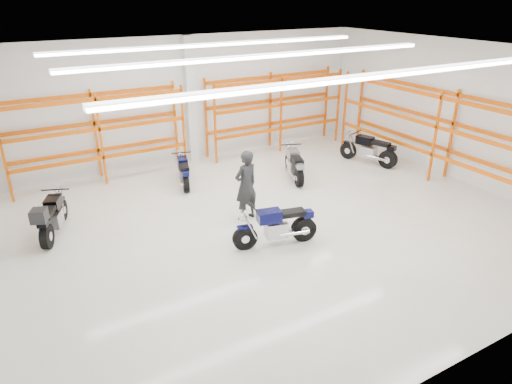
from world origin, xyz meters
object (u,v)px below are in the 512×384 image
motorcycle_back_a (51,218)px  motorcycle_back_d (371,150)px  motorcycle_back_b (184,172)px  motorcycle_back_c (294,165)px  motorcycle_main (279,226)px  standing_man (246,186)px  structural_column (190,101)px

motorcycle_back_a → motorcycle_back_d: (10.91, 0.08, -0.03)m
motorcycle_back_d → motorcycle_back_b: bearing=167.2°
motorcycle_back_c → motorcycle_main: bearing=-129.0°
motorcycle_back_b → motorcycle_back_c: (3.44, -1.36, 0.05)m
motorcycle_back_d → motorcycle_back_a: bearing=-179.6°
motorcycle_main → standing_man: size_ratio=1.08×
motorcycle_back_c → structural_column: (-2.24, 3.44, 1.76)m
motorcycle_back_a → standing_man: standing_man is taller
standing_man → motorcycle_back_c: bearing=-158.8°
motorcycle_back_a → structural_column: size_ratio=0.48×
motorcycle_main → standing_man: standing_man is taller
standing_man → motorcycle_back_a: bearing=-28.9°
motorcycle_main → motorcycle_back_a: motorcycle_back_a is taller
motorcycle_back_a → motorcycle_back_b: motorcycle_back_a is taller
motorcycle_back_b → motorcycle_back_d: 6.86m
motorcycle_back_b → structural_column: structural_column is taller
motorcycle_back_a → motorcycle_back_b: 4.52m
motorcycle_main → motorcycle_back_a: 5.83m
motorcycle_back_b → motorcycle_back_d: bearing=-12.8°
motorcycle_main → structural_column: (0.55, 6.89, 1.75)m
motorcycle_main → standing_man: (-0.03, 1.66, 0.50)m
motorcycle_main → structural_column: bearing=85.4°
motorcycle_back_b → structural_column: 3.01m
standing_man → motorcycle_main: bearing=79.9°
motorcycle_back_b → motorcycle_back_a: bearing=-159.3°
motorcycle_back_a → motorcycle_back_b: (4.22, 1.59, -0.10)m
structural_column → motorcycle_back_b: bearing=-119.8°
motorcycle_back_a → motorcycle_back_d: size_ratio=0.99×
motorcycle_back_b → motorcycle_back_c: motorcycle_back_c is taller
motorcycle_main → motorcycle_back_b: motorcycle_main is taller
motorcycle_main → motorcycle_back_d: 6.88m
motorcycle_back_a → motorcycle_back_c: bearing=1.8°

